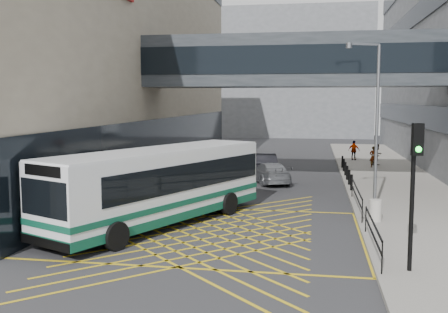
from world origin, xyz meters
The scene contains 18 objects.
ground centered at (0.00, 0.00, 0.00)m, with size 120.00×120.00×0.00m, color #333335.
building_whsmith centered at (-17.98, 16.00, 8.00)m, with size 24.17×42.00×16.00m.
building_far centered at (-2.00, 60.00, 9.00)m, with size 28.00×16.00×18.00m, color slate.
skybridge centered at (3.00, 12.00, 7.50)m, with size 20.00×4.10×3.00m.
pavement centered at (9.00, 15.00, 0.08)m, with size 6.00×54.00×0.16m, color gray.
box_junction centered at (0.00, 0.00, 0.00)m, with size 12.00×9.00×0.01m.
bus centered at (-2.16, 0.99, 1.71)m, with size 7.17×11.43×3.20m.
car_white centered at (-4.47, 1.15, 0.62)m, with size 1.61×3.93×1.25m, color white.
car_dark centered at (0.63, 17.65, 0.71)m, with size 1.77×4.52×1.42m, color black.
car_silver centered at (1.42, 12.80, 0.70)m, with size 1.89×4.49×1.40m, color gray.
traffic_light centered at (7.03, -4.15, 3.03)m, with size 0.34×0.52×4.41m.
street_lamp centered at (6.78, 4.73, 4.48)m, with size 1.64×0.91×7.58m.
litter_bin centered at (6.72, 2.43, 0.62)m, with size 0.53×0.53×0.91m, color #ADA89E.
kerb_railings centered at (6.15, 1.78, 0.88)m, with size 0.05×12.54×1.00m.
bollards centered at (6.25, 15.00, 0.61)m, with size 0.14×10.14×0.90m.
pedestrian_a centered at (8.55, 20.58, 0.96)m, with size 0.64×0.45×1.60m, color gray.
pedestrian_b centered at (9.00, 21.97, 0.99)m, with size 0.81×0.47×1.67m, color gray.
pedestrian_c centered at (7.47, 25.33, 0.99)m, with size 0.98×0.47×1.65m, color gray.
Camera 1 is at (4.14, -19.91, 5.22)m, focal length 42.00 mm.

